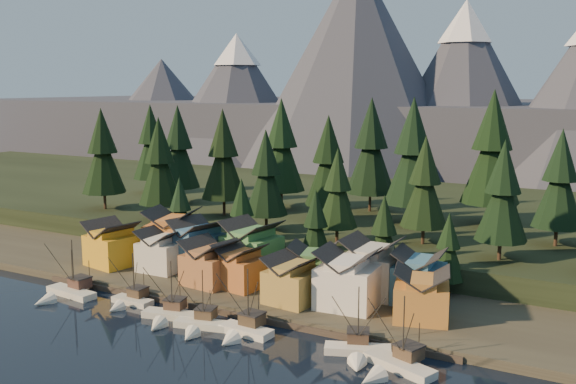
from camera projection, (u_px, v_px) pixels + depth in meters
The scene contains 45 objects.
ground at pixel (165, 346), 94.30m from camera, with size 500.00×500.00×0.00m, color black.
shore_strip at pixel (293, 272), 128.86m from camera, with size 400.00×50.00×1.50m, color #373228.
hillside at pixel (380, 217), 171.86m from camera, with size 420.00×100.00×6.00m, color black.
dock at pixel (228, 309), 108.52m from camera, with size 80.00×4.00×1.00m, color #4F4238.
mountain_ridge at pixel (473, 113), 277.21m from camera, with size 560.00×190.00×90.00m.
boat_0 at pixel (65, 286), 115.79m from camera, with size 11.22×12.02×11.51m.
boat_1 at pixel (129, 294), 111.59m from camera, with size 7.97×8.65×10.09m.
boat_2 at pixel (168, 309), 104.51m from camera, with size 10.04×10.57×10.67m.
boat_3 at pixel (199, 318), 100.45m from camera, with size 9.39×9.88×10.31m.
boat_4 at pixel (242, 322), 97.69m from camera, with size 8.88×9.56×11.51m.
boat_5 at pixel (358, 343), 90.51m from camera, with size 10.13×10.54×10.83m.
boat_6 at pixel (394, 358), 85.54m from camera, with size 11.20×11.57×11.40m.
house_front_0 at pixel (111, 242), 130.84m from camera, with size 10.60×10.21×9.09m.
house_front_1 at pixel (161, 249), 126.95m from camera, with size 8.19×7.87×8.31m.
house_front_2 at pixel (210, 261), 118.34m from camera, with size 9.49×9.55×8.34m.
house_front_3 at pixel (240, 265), 116.36m from camera, with size 8.90×8.58×8.06m.
house_front_4 at pixel (292, 278), 108.34m from camera, with size 8.75×9.30×8.06m.
house_front_5 at pixel (347, 277), 105.67m from camera, with size 9.91×9.11×9.87m.
house_front_6 at pixel (422, 293), 100.13m from camera, with size 10.05×9.72×8.30m.
house_back_0 at pixel (172, 233), 134.66m from camera, with size 11.99×11.71×10.83m.
house_back_1 at pixel (198, 244), 127.70m from camera, with size 10.94×11.02×10.08m.
house_back_2 at pixel (252, 246), 124.96m from camera, with size 11.20×10.53×10.50m.
house_back_3 at pixel (313, 265), 115.63m from camera, with size 9.66×9.01×8.30m.
house_back_4 at pixel (372, 265), 112.31m from camera, with size 9.35×8.98×10.14m.
house_back_5 at pixel (419, 275), 108.10m from camera, with size 8.68×8.77×9.11m.
tree_hill_0 at pixel (103, 154), 165.16m from camera, with size 11.28×11.28×26.27m.
tree_hill_1 at pixel (179, 150), 173.35m from camera, with size 11.51×11.51×26.81m.
tree_hill_2 at pixel (160, 164), 151.50m from camera, with size 10.60×10.60×24.69m.
tree_hill_3 at pixel (223, 157), 157.05m from camera, with size 11.35×11.35×26.44m.
tree_hill_4 at pixel (281, 148), 166.09m from camera, with size 12.35×12.35×28.78m.
tree_hill_5 at pixel (266, 176), 140.27m from camera, with size 9.70×9.70×22.60m.
tree_hill_6 at pixel (328, 164), 149.28m from camera, with size 10.85×10.85×25.28m.
tree_hill_7 at pixel (337, 191), 130.36m from camera, with size 8.37×8.37×19.50m.
tree_hill_8 at pixel (413, 155), 146.52m from camera, with size 12.64×12.64×29.43m.
tree_hill_9 at pixel (425, 185), 128.67m from camera, with size 9.52×9.52×22.18m.
tree_hill_10 at pixel (492, 151), 145.79m from camera, with size 13.39×13.39×31.20m.
tree_hill_11 at pixel (503, 195), 116.80m from camera, with size 9.61×9.61×22.39m.
tree_hill_12 at pixel (560, 182), 126.81m from camera, with size 10.16×10.16×23.68m.
tree_hill_15 at pixel (371, 150), 161.81m from camera, with size 12.46×12.46×29.03m.
tree_hill_16 at pixel (151, 145), 190.51m from camera, with size 11.37×11.37×26.48m.
tree_shore_0 at pixel (180, 211), 140.37m from camera, with size 7.23×7.23×16.85m.
tree_shore_1 at pixel (242, 216), 132.79m from camera, with size 7.55×7.55×17.60m.
tree_shore_2 at pixel (316, 227), 124.90m from camera, with size 7.12×7.12×16.60m.
tree_shore_3 at pixel (384, 235), 118.31m from camera, with size 7.16×7.16×16.68m.
tree_shore_4 at pixel (448, 249), 112.88m from camera, with size 6.21×6.21×14.47m.
Camera 1 is at (58.38, -69.88, 37.98)m, focal length 40.00 mm.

